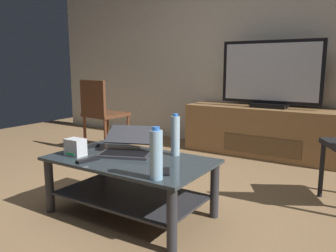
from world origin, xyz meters
name	(u,v)px	position (x,y,z in m)	size (l,w,h in m)	color
ground_plane	(133,211)	(0.00, 0.00, 0.00)	(7.68, 7.68, 0.00)	olive
back_wall	(252,35)	(0.00, 2.38, 1.40)	(6.40, 0.12, 2.80)	beige
coffee_table	(130,176)	(0.01, -0.05, 0.28)	(1.12, 0.65, 0.41)	#2D383D
media_cabinet	(268,132)	(0.35, 2.06, 0.28)	(1.91, 0.52, 0.56)	olive
television	(270,76)	(0.35, 2.03, 0.92)	(1.12, 0.20, 0.75)	black
side_chair	(101,111)	(-1.45, 1.22, 0.49)	(0.48, 0.48, 0.86)	#59331E
laptop	(128,146)	(-0.09, 0.06, 0.46)	(0.48, 0.48, 0.17)	#333338
router_box	(75,147)	(-0.35, -0.19, 0.47)	(0.13, 0.10, 0.12)	silver
water_bottle_near	(156,154)	(0.41, -0.30, 0.55)	(0.07, 0.07, 0.30)	#99C6E5
water_bottle_far	(175,135)	(0.23, 0.20, 0.55)	(0.06, 0.06, 0.30)	silver
cell_phone	(164,171)	(0.38, -0.18, 0.41)	(0.07, 0.14, 0.01)	black
tv_remote	(88,160)	(-0.17, -0.26, 0.42)	(0.04, 0.16, 0.02)	black
soundbar_remote	(90,147)	(-0.44, 0.02, 0.42)	(0.04, 0.16, 0.02)	black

